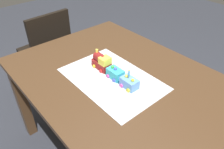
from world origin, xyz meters
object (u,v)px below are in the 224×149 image
object	(u,v)px
dining_table	(120,91)
chair	(48,50)
birthday_candle	(129,73)
cake_locomotive	(102,62)
cake_car_tanker_sky_blue	(129,83)
cake_car_hopper_turquoise	(115,73)

from	to	relation	value
dining_table	chair	xyz separation A→B (m)	(-1.03, 0.00, -0.16)
birthday_candle	cake_locomotive	bearing A→B (deg)	180.00
cake_car_tanker_sky_blue	birthday_candle	bearing A→B (deg)	180.00
cake_car_tanker_sky_blue	birthday_candle	size ratio (longest dim) A/B	2.06
cake_car_tanker_sky_blue	birthday_candle	distance (m)	0.07
dining_table	cake_car_tanker_sky_blue	world-z (taller)	cake_car_tanker_sky_blue
chair	cake_car_hopper_turquoise	xyz separation A→B (m)	(1.02, -0.03, 0.30)
dining_table	cake_car_tanker_sky_blue	size ratio (longest dim) A/B	14.00
chair	birthday_candle	world-z (taller)	birthday_candle
cake_car_hopper_turquoise	birthday_candle	bearing A→B (deg)	0.00
chair	dining_table	bearing A→B (deg)	86.21
chair	cake_car_tanker_sky_blue	distance (m)	1.17
cake_locomotive	cake_car_tanker_sky_blue	distance (m)	0.25
chair	cake_car_hopper_turquoise	distance (m)	1.06
cake_locomotive	birthday_candle	bearing A→B (deg)	-0.00
dining_table	birthday_candle	distance (m)	0.23
cake_car_hopper_turquoise	cake_car_tanker_sky_blue	bearing A→B (deg)	0.00
dining_table	birthday_candle	bearing A→B (deg)	-17.07
cake_car_hopper_turquoise	cake_car_tanker_sky_blue	size ratio (longest dim) A/B	1.00
birthday_candle	cake_car_tanker_sky_blue	bearing A→B (deg)	-0.00
cake_locomotive	cake_car_hopper_turquoise	world-z (taller)	cake_locomotive
cake_car_tanker_sky_blue	birthday_candle	xyz separation A→B (m)	(-0.01, 0.00, 0.07)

